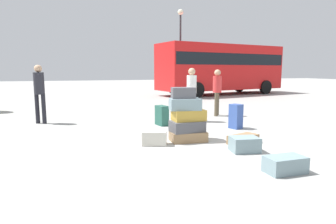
{
  "coord_description": "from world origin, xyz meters",
  "views": [
    {
      "loc": [
        -2.71,
        -5.5,
        1.6
      ],
      "look_at": [
        -0.3,
        1.96,
        0.46
      ],
      "focal_mm": 31.25,
      "sensor_mm": 36.0,
      "label": 1
    }
  ],
  "objects_px": {
    "suitcase_teal_white_trunk": "(162,115)",
    "person_tourist_with_camera": "(192,90)",
    "suitcase_slate_upright_blue": "(245,144)",
    "suitcase_slate_foreground_near": "(285,165)",
    "suitcase_tower": "(187,118)",
    "person_passerby_in_red": "(39,89)",
    "suitcase_brown_left_side": "(243,139)",
    "suitcase_cream_foreground_far": "(154,138)",
    "parked_bus": "(221,66)",
    "lamp_post": "(180,39)",
    "person_bearded_onlooker": "(217,88)",
    "suitcase_navy_right_side": "(236,116)"
  },
  "relations": [
    {
      "from": "suitcase_teal_white_trunk",
      "to": "person_tourist_with_camera",
      "type": "bearing_deg",
      "value": 5.1
    },
    {
      "from": "suitcase_slate_upright_blue",
      "to": "suitcase_slate_foreground_near",
      "type": "xyz_separation_m",
      "value": [
        -0.05,
        -1.23,
        -0.02
      ]
    },
    {
      "from": "suitcase_tower",
      "to": "person_passerby_in_red",
      "type": "xyz_separation_m",
      "value": [
        -3.36,
        3.36,
        0.52
      ]
    },
    {
      "from": "suitcase_slate_upright_blue",
      "to": "suitcase_brown_left_side",
      "type": "xyz_separation_m",
      "value": [
        0.32,
        0.56,
        -0.05
      ]
    },
    {
      "from": "person_tourist_with_camera",
      "to": "suitcase_slate_foreground_near",
      "type": "bearing_deg",
      "value": -1.61
    },
    {
      "from": "suitcase_tower",
      "to": "suitcase_slate_foreground_near",
      "type": "height_order",
      "value": "suitcase_tower"
    },
    {
      "from": "suitcase_cream_foreground_far",
      "to": "suitcase_slate_foreground_near",
      "type": "distance_m",
      "value": 2.73
    },
    {
      "from": "person_tourist_with_camera",
      "to": "parked_bus",
      "type": "height_order",
      "value": "parked_bus"
    },
    {
      "from": "suitcase_cream_foreground_far",
      "to": "parked_bus",
      "type": "xyz_separation_m",
      "value": [
        7.59,
        11.29,
        1.68
      ]
    },
    {
      "from": "suitcase_slate_foreground_near",
      "to": "person_tourist_with_camera",
      "type": "xyz_separation_m",
      "value": [
        0.36,
        4.71,
        0.86
      ]
    },
    {
      "from": "suitcase_slate_foreground_near",
      "to": "suitcase_slate_upright_blue",
      "type": "bearing_deg",
      "value": 87.22
    },
    {
      "from": "suitcase_slate_foreground_near",
      "to": "parked_bus",
      "type": "xyz_separation_m",
      "value": [
        6.1,
        13.58,
        1.7
      ]
    },
    {
      "from": "suitcase_slate_upright_blue",
      "to": "lamp_post",
      "type": "xyz_separation_m",
      "value": [
        3.42,
        12.95,
        3.41
      ]
    },
    {
      "from": "person_bearded_onlooker",
      "to": "person_passerby_in_red",
      "type": "relative_size",
      "value": 0.92
    },
    {
      "from": "person_tourist_with_camera",
      "to": "person_passerby_in_red",
      "type": "xyz_separation_m",
      "value": [
        -4.42,
        1.05,
        0.05
      ]
    },
    {
      "from": "person_bearded_onlooker",
      "to": "person_tourist_with_camera",
      "type": "distance_m",
      "value": 1.5
    },
    {
      "from": "suitcase_slate_foreground_near",
      "to": "suitcase_navy_right_side",
      "type": "height_order",
      "value": "suitcase_navy_right_side"
    },
    {
      "from": "suitcase_brown_left_side",
      "to": "person_bearded_onlooker",
      "type": "relative_size",
      "value": 0.43
    },
    {
      "from": "suitcase_cream_foreground_far",
      "to": "suitcase_slate_foreground_near",
      "type": "relative_size",
      "value": 0.82
    },
    {
      "from": "parked_bus",
      "to": "suitcase_cream_foreground_far",
      "type": "bearing_deg",
      "value": -135.16
    },
    {
      "from": "suitcase_brown_left_side",
      "to": "lamp_post",
      "type": "xyz_separation_m",
      "value": [
        3.1,
        12.39,
        3.46
      ]
    },
    {
      "from": "suitcase_teal_white_trunk",
      "to": "lamp_post",
      "type": "relative_size",
      "value": 0.11
    },
    {
      "from": "suitcase_slate_upright_blue",
      "to": "suitcase_slate_foreground_near",
      "type": "distance_m",
      "value": 1.23
    },
    {
      "from": "suitcase_brown_left_side",
      "to": "person_tourist_with_camera",
      "type": "xyz_separation_m",
      "value": [
        -0.01,
        2.92,
        0.9
      ]
    },
    {
      "from": "suitcase_brown_left_side",
      "to": "person_tourist_with_camera",
      "type": "height_order",
      "value": "person_tourist_with_camera"
    },
    {
      "from": "suitcase_teal_white_trunk",
      "to": "person_bearded_onlooker",
      "type": "distance_m",
      "value": 2.67
    },
    {
      "from": "suitcase_teal_white_trunk",
      "to": "person_bearded_onlooker",
      "type": "xyz_separation_m",
      "value": [
        2.34,
        1.11,
        0.67
      ]
    },
    {
      "from": "person_bearded_onlooker",
      "to": "suitcase_brown_left_side",
      "type": "bearing_deg",
      "value": 19.05
    },
    {
      "from": "person_passerby_in_red",
      "to": "parked_bus",
      "type": "xyz_separation_m",
      "value": [
        10.16,
        7.82,
        0.79
      ]
    },
    {
      "from": "suitcase_tower",
      "to": "person_bearded_onlooker",
      "type": "relative_size",
      "value": 0.75
    },
    {
      "from": "suitcase_cream_foreground_far",
      "to": "suitcase_tower",
      "type": "bearing_deg",
      "value": 27.93
    },
    {
      "from": "person_passerby_in_red",
      "to": "lamp_post",
      "type": "height_order",
      "value": "lamp_post"
    },
    {
      "from": "suitcase_cream_foreground_far",
      "to": "lamp_post",
      "type": "relative_size",
      "value": 0.1
    },
    {
      "from": "person_passerby_in_red",
      "to": "suitcase_teal_white_trunk",
      "type": "bearing_deg",
      "value": 7.59
    },
    {
      "from": "suitcase_navy_right_side",
      "to": "lamp_post",
      "type": "distance_m",
      "value": 11.59
    },
    {
      "from": "suitcase_cream_foreground_far",
      "to": "suitcase_slate_upright_blue",
      "type": "distance_m",
      "value": 1.87
    },
    {
      "from": "suitcase_slate_upright_blue",
      "to": "lamp_post",
      "type": "distance_m",
      "value": 13.82
    },
    {
      "from": "suitcase_cream_foreground_far",
      "to": "suitcase_brown_left_side",
      "type": "relative_size",
      "value": 0.74
    },
    {
      "from": "suitcase_brown_left_side",
      "to": "person_tourist_with_camera",
      "type": "bearing_deg",
      "value": 72.36
    },
    {
      "from": "suitcase_tower",
      "to": "person_bearded_onlooker",
      "type": "distance_m",
      "value": 3.9
    },
    {
      "from": "person_tourist_with_camera",
      "to": "suitcase_teal_white_trunk",
      "type": "bearing_deg",
      "value": -70.16
    },
    {
      "from": "suitcase_teal_white_trunk",
      "to": "person_passerby_in_red",
      "type": "height_order",
      "value": "person_passerby_in_red"
    },
    {
      "from": "suitcase_brown_left_side",
      "to": "suitcase_teal_white_trunk",
      "type": "relative_size",
      "value": 1.22
    },
    {
      "from": "suitcase_teal_white_trunk",
      "to": "lamp_post",
      "type": "xyz_separation_m",
      "value": [
        4.17,
        9.79,
        3.27
      ]
    },
    {
      "from": "lamp_post",
      "to": "suitcase_slate_foreground_near",
      "type": "bearing_deg",
      "value": -103.77
    },
    {
      "from": "person_bearded_onlooker",
      "to": "person_tourist_with_camera",
      "type": "bearing_deg",
      "value": -20.65
    },
    {
      "from": "person_passerby_in_red",
      "to": "lamp_post",
      "type": "relative_size",
      "value": 0.33
    },
    {
      "from": "suitcase_brown_left_side",
      "to": "person_passerby_in_red",
      "type": "distance_m",
      "value": 6.03
    },
    {
      "from": "person_tourist_with_camera",
      "to": "parked_bus",
      "type": "bearing_deg",
      "value": 149.85
    },
    {
      "from": "suitcase_slate_foreground_near",
      "to": "lamp_post",
      "type": "distance_m",
      "value": 14.99
    }
  ]
}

